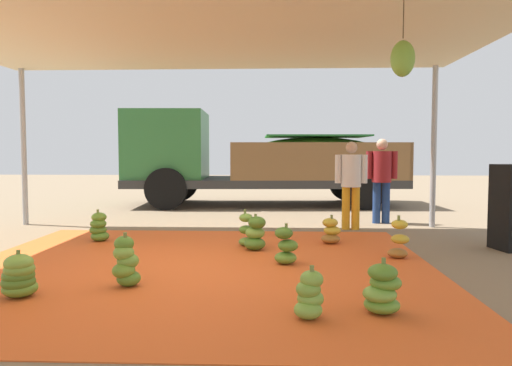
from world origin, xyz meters
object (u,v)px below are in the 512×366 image
at_px(banana_bunch_6, 255,234).
at_px(cargo_truck_main, 253,158).
at_px(worker_1, 351,178).
at_px(banana_bunch_7, 99,228).
at_px(banana_bunch_10, 382,290).
at_px(worker_0, 382,174).
at_px(banana_bunch_0, 399,241).
at_px(banana_bunch_11, 126,263).
at_px(banana_bunch_5, 247,231).
at_px(banana_bunch_4, 286,247).
at_px(banana_bunch_9, 331,232).
at_px(banana_bunch_1, 310,296).
at_px(banana_bunch_8, 19,277).

height_order(banana_bunch_6, cargo_truck_main, cargo_truck_main).
height_order(banana_bunch_6, worker_1, worker_1).
xyz_separation_m(banana_bunch_7, banana_bunch_10, (3.62, -3.20, -0.01)).
bearing_deg(worker_0, banana_bunch_0, -97.93).
height_order(banana_bunch_11, cargo_truck_main, cargo_truck_main).
relative_size(banana_bunch_5, banana_bunch_7, 1.09).
bearing_deg(banana_bunch_5, banana_bunch_10, -65.39).
relative_size(banana_bunch_5, cargo_truck_main, 0.08).
bearing_deg(banana_bunch_4, banana_bunch_11, -147.18).
xyz_separation_m(banana_bunch_7, banana_bunch_9, (3.54, -0.02, -0.03)).
bearing_deg(worker_0, cargo_truck_main, 129.69).
distance_m(banana_bunch_1, banana_bunch_6, 2.82).
relative_size(banana_bunch_10, cargo_truck_main, 0.07).
bearing_deg(banana_bunch_9, worker_0, 61.03).
relative_size(banana_bunch_6, worker_0, 0.31).
xyz_separation_m(banana_bunch_7, worker_0, (4.74, 2.15, 0.73)).
bearing_deg(banana_bunch_6, banana_bunch_1, -78.44).
bearing_deg(banana_bunch_0, banana_bunch_7, 166.79).
relative_size(banana_bunch_0, banana_bunch_8, 1.23).
xyz_separation_m(banana_bunch_6, worker_1, (1.61, 1.94, 0.68)).
distance_m(banana_bunch_0, banana_bunch_10, 2.30).
relative_size(banana_bunch_7, banana_bunch_11, 0.88).
distance_m(banana_bunch_0, banana_bunch_7, 4.42).
distance_m(banana_bunch_7, banana_bunch_8, 2.90).
height_order(banana_bunch_0, worker_0, worker_0).
distance_m(banana_bunch_4, banana_bunch_11, 1.96).
bearing_deg(banana_bunch_7, banana_bunch_4, -26.40).
height_order(banana_bunch_1, cargo_truck_main, cargo_truck_main).
height_order(banana_bunch_4, banana_bunch_7, banana_bunch_4).
height_order(banana_bunch_7, banana_bunch_8, banana_bunch_7).
height_order(banana_bunch_4, banana_bunch_10, banana_bunch_4).
distance_m(banana_bunch_6, banana_bunch_7, 2.50).
xyz_separation_m(banana_bunch_5, banana_bunch_11, (-1.10, -2.17, 0.02)).
height_order(banana_bunch_5, worker_1, worker_1).
distance_m(banana_bunch_0, cargo_truck_main, 6.75).
relative_size(cargo_truck_main, worker_1, 4.55).
distance_m(banana_bunch_7, banana_bunch_11, 2.74).
bearing_deg(worker_1, banana_bunch_1, -102.49).
height_order(banana_bunch_7, banana_bunch_11, banana_bunch_11).
xyz_separation_m(banana_bunch_1, banana_bunch_8, (-2.69, 0.46, 0.01)).
height_order(banana_bunch_5, banana_bunch_10, banana_bunch_5).
relative_size(worker_0, worker_1, 1.05).
bearing_deg(cargo_truck_main, banana_bunch_0, -70.95).
distance_m(banana_bunch_4, worker_1, 3.10).
bearing_deg(banana_bunch_6, banana_bunch_10, -65.65).
relative_size(banana_bunch_6, cargo_truck_main, 0.07).
height_order(banana_bunch_9, worker_0, worker_0).
bearing_deg(banana_bunch_6, banana_bunch_9, 26.50).
distance_m(banana_bunch_9, banana_bunch_10, 3.18).
height_order(banana_bunch_1, banana_bunch_4, banana_bunch_4).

